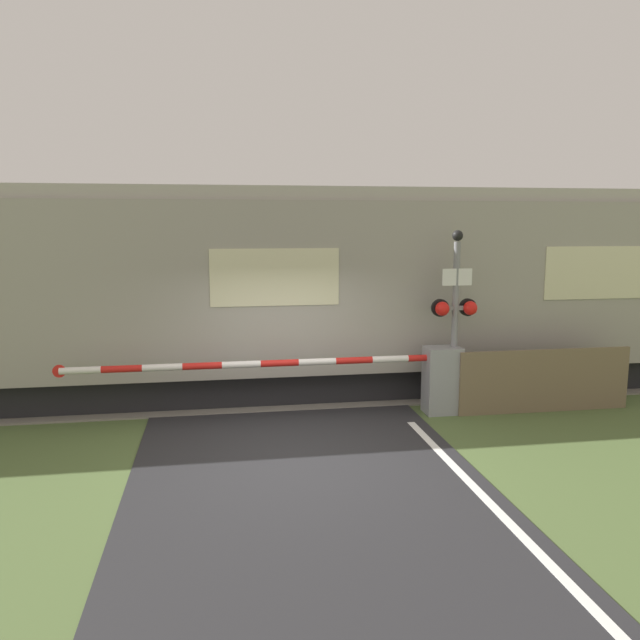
% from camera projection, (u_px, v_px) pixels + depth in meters
% --- Properties ---
extents(ground_plane, '(80.00, 80.00, 0.00)m').
position_uv_depth(ground_plane, '(297.00, 453.00, 8.87)').
color(ground_plane, '#4C6033').
extents(track_bed, '(36.00, 3.20, 0.13)m').
position_uv_depth(track_bed, '(274.00, 387.00, 12.33)').
color(track_bed, slate).
rests_on(track_bed, ground_plane).
extents(train, '(21.76, 3.06, 3.86)m').
position_uv_depth(train, '(268.00, 289.00, 12.02)').
color(train, black).
rests_on(train, ground_plane).
extents(crossing_barrier, '(6.60, 0.44, 1.15)m').
position_uv_depth(crossing_barrier, '(408.00, 377.00, 10.56)').
color(crossing_barrier, gray).
rests_on(crossing_barrier, ground_plane).
extents(signal_post, '(0.79, 0.26, 3.12)m').
position_uv_depth(signal_post, '(455.00, 311.00, 10.52)').
color(signal_post, gray).
rests_on(signal_post, ground_plane).
extents(roadside_fence, '(3.11, 0.06, 1.10)m').
position_uv_depth(roadside_fence, '(545.00, 381.00, 10.73)').
color(roadside_fence, '#726047').
rests_on(roadside_fence, ground_plane).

